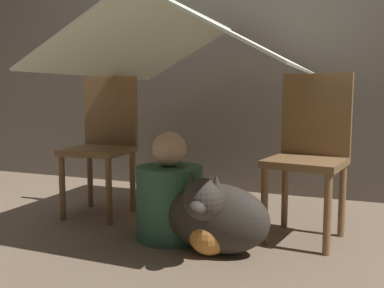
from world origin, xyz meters
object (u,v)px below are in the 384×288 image
Objects in this scene: chair_right at (310,149)px; person_front at (170,196)px; chair_left at (103,140)px; dog at (215,216)px.

person_front is (-0.67, -0.29, -0.24)m from chair_right.
chair_left is 1.25m from chair_right.
chair_right is 0.77m from person_front.
dog is at bearing -120.73° from chair_right.
chair_left is 1.71× the size of dog.
chair_left is at bearing 153.40° from person_front.
chair_left is at bearing 153.81° from dog.
chair_right is (1.25, -0.00, 0.00)m from chair_left.
dog is at bearing -25.37° from person_front.
chair_right is 0.63m from dog.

